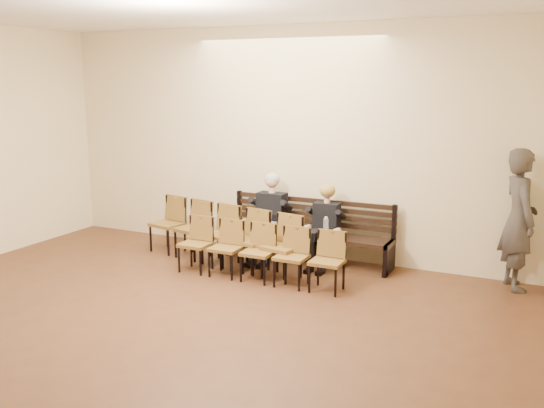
# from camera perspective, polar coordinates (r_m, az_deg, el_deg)

# --- Properties ---
(ground) EXTENTS (10.00, 10.00, 0.00)m
(ground) POSITION_cam_1_polar(r_m,az_deg,el_deg) (5.83, -20.26, -16.69)
(ground) COLOR #56321D
(ground) RESTS_ON ground
(room_walls) EXTENTS (8.02, 10.01, 3.51)m
(room_walls) POSITION_cam_1_polar(r_m,az_deg,el_deg) (5.73, -16.38, 9.57)
(room_walls) COLOR beige
(room_walls) RESTS_ON ground
(bench) EXTENTS (2.60, 0.90, 0.45)m
(bench) POSITION_cam_1_polar(r_m,az_deg,el_deg) (9.13, 3.29, -4.07)
(bench) COLOR black
(bench) RESTS_ON ground
(seated_man) EXTENTS (0.53, 0.74, 1.28)m
(seated_man) POSITION_cam_1_polar(r_m,az_deg,el_deg) (9.15, -0.28, -1.33)
(seated_man) COLOR black
(seated_man) RESTS_ON ground
(seated_woman) EXTENTS (0.46, 0.64, 1.07)m
(seated_woman) POSITION_cam_1_polar(r_m,az_deg,el_deg) (8.83, 4.92, -2.56)
(seated_woman) COLOR black
(seated_woman) RESTS_ON ground
(laptop) EXTENTS (0.32, 0.26, 0.22)m
(laptop) POSITION_cam_1_polar(r_m,az_deg,el_deg) (9.01, -0.46, -2.04)
(laptop) COLOR silver
(laptop) RESTS_ON bench
(water_bottle) EXTENTS (0.09, 0.09, 0.24)m
(water_bottle) POSITION_cam_1_polar(r_m,az_deg,el_deg) (8.60, 5.08, -2.71)
(water_bottle) COLOR silver
(water_bottle) RESTS_ON bench
(bag) EXTENTS (0.42, 0.29, 0.31)m
(bag) POSITION_cam_1_polar(r_m,az_deg,el_deg) (9.18, 4.48, -4.47)
(bag) COLOR black
(bag) RESTS_ON ground
(passerby) EXTENTS (0.78, 0.92, 2.13)m
(passerby) POSITION_cam_1_polar(r_m,az_deg,el_deg) (8.40, 22.29, -0.44)
(passerby) COLOR #3B3530
(passerby) RESTS_ON ground
(chair_row_front) EXTENTS (2.74, 0.99, 0.88)m
(chair_row_front) POSITION_cam_1_polar(r_m,az_deg,el_deg) (8.99, -4.90, -2.92)
(chair_row_front) COLOR brown
(chair_row_front) RESTS_ON ground
(chair_row_back) EXTENTS (2.40, 0.45, 0.78)m
(chair_row_back) POSITION_cam_1_polar(r_m,az_deg,el_deg) (8.23, -1.35, -4.62)
(chair_row_back) COLOR brown
(chair_row_back) RESTS_ON ground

